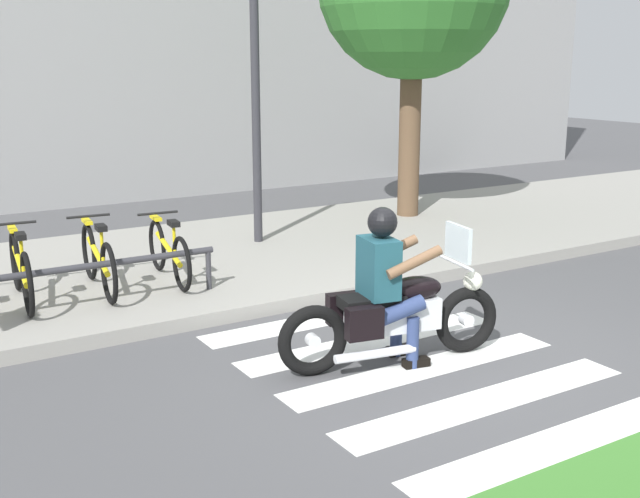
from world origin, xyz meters
name	(u,v)px	position (x,y,z in m)	size (l,w,h in m)	color
ground_plane	(454,360)	(0.00, 0.00, 0.00)	(48.00, 48.00, 0.00)	#4C4C4F
sidewalk	(247,256)	(0.00, 4.19, 0.07)	(24.00, 4.40, 0.15)	gray
crosswalk_stripe_0	(565,441)	(-0.35, -1.60, 0.00)	(2.80, 0.40, 0.01)	white
crosswalk_stripe_1	(487,401)	(-0.35, -0.80, 0.00)	(2.80, 0.40, 0.01)	white
crosswalk_stripe_2	(423,368)	(-0.35, 0.00, 0.00)	(2.80, 0.40, 0.01)	white
crosswalk_stripe_3	(371,341)	(-0.35, 0.80, 0.00)	(2.80, 0.40, 0.01)	white
crosswalk_stripe_4	(327,318)	(-0.35, 1.60, 0.00)	(2.80, 0.40, 0.01)	white
motorcycle	(394,315)	(-0.50, 0.25, 0.46)	(2.14, 0.79, 1.22)	black
rider	(387,276)	(-0.58, 0.26, 0.82)	(0.69, 0.62, 1.44)	#1E4C59
bicycle_1	(21,270)	(-3.05, 3.34, 0.52)	(0.48, 1.71, 0.80)	black
bicycle_2	(98,260)	(-2.23, 3.34, 0.51)	(0.48, 1.72, 0.80)	black
bicycle_3	(169,252)	(-1.42, 3.34, 0.50)	(0.48, 1.62, 0.75)	black
bike_rack	(74,272)	(-2.64, 2.79, 0.56)	(3.04, 0.07, 0.49)	#333338
street_lamp	(255,83)	(0.39, 4.59, 2.34)	(0.28, 0.28, 3.81)	#2D2D33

